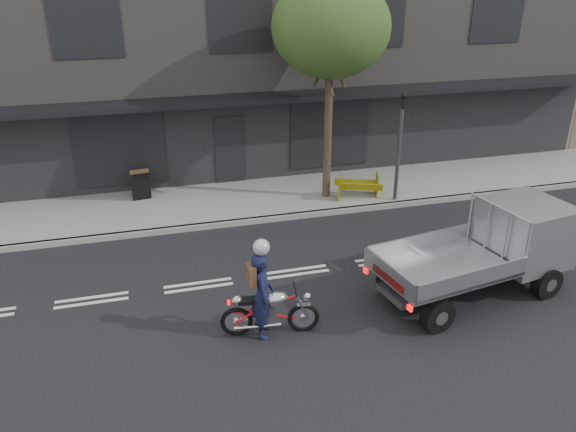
{
  "coord_description": "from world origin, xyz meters",
  "views": [
    {
      "loc": [
        -3.37,
        -11.53,
        6.92
      ],
      "look_at": [
        -0.07,
        0.5,
        1.31
      ],
      "focal_mm": 35.0,
      "sensor_mm": 36.0,
      "label": 1
    }
  ],
  "objects_px": {
    "motorcycle": "(270,310)",
    "sandwich_board": "(141,187)",
    "flatbed_ute": "(510,239)",
    "street_tree": "(331,28)",
    "rider": "(262,295)",
    "traffic_light_pole": "(399,154)",
    "construction_barrier": "(361,188)"
  },
  "relations": [
    {
      "from": "construction_barrier",
      "to": "traffic_light_pole",
      "type": "bearing_deg",
      "value": -15.55
    },
    {
      "from": "motorcycle",
      "to": "rider",
      "type": "relative_size",
      "value": 1.09
    },
    {
      "from": "street_tree",
      "to": "rider",
      "type": "xyz_separation_m",
      "value": [
        -3.55,
        -6.44,
        -4.35
      ]
    },
    {
      "from": "traffic_light_pole",
      "to": "construction_barrier",
      "type": "height_order",
      "value": "traffic_light_pole"
    },
    {
      "from": "street_tree",
      "to": "motorcycle",
      "type": "relative_size",
      "value": 3.34
    },
    {
      "from": "motorcycle",
      "to": "flatbed_ute",
      "type": "distance_m",
      "value": 5.79
    },
    {
      "from": "flatbed_ute",
      "to": "sandwich_board",
      "type": "bearing_deg",
      "value": 128.66
    },
    {
      "from": "street_tree",
      "to": "construction_barrier",
      "type": "distance_m",
      "value": 4.87
    },
    {
      "from": "rider",
      "to": "flatbed_ute",
      "type": "height_order",
      "value": "flatbed_ute"
    },
    {
      "from": "construction_barrier",
      "to": "sandwich_board",
      "type": "xyz_separation_m",
      "value": [
        -6.62,
        1.7,
        0.07
      ]
    },
    {
      "from": "traffic_light_pole",
      "to": "sandwich_board",
      "type": "height_order",
      "value": "traffic_light_pole"
    },
    {
      "from": "rider",
      "to": "flatbed_ute",
      "type": "bearing_deg",
      "value": -76.68
    },
    {
      "from": "sandwich_board",
      "to": "traffic_light_pole",
      "type": "bearing_deg",
      "value": -21.53
    },
    {
      "from": "motorcycle",
      "to": "construction_barrier",
      "type": "distance_m",
      "value": 7.31
    },
    {
      "from": "rider",
      "to": "motorcycle",
      "type": "bearing_deg",
      "value": -80.62
    },
    {
      "from": "rider",
      "to": "sandwich_board",
      "type": "distance_m",
      "value": 7.88
    },
    {
      "from": "motorcycle",
      "to": "flatbed_ute",
      "type": "bearing_deg",
      "value": 13.42
    },
    {
      "from": "traffic_light_pole",
      "to": "construction_barrier",
      "type": "xyz_separation_m",
      "value": [
        -1.05,
        0.29,
        -1.12
      ]
    },
    {
      "from": "motorcycle",
      "to": "rider",
      "type": "xyz_separation_m",
      "value": [
        -0.15,
        0.0,
        0.39
      ]
    },
    {
      "from": "traffic_light_pole",
      "to": "flatbed_ute",
      "type": "bearing_deg",
      "value": -86.21
    },
    {
      "from": "rider",
      "to": "traffic_light_pole",
      "type": "bearing_deg",
      "value": -35.4
    },
    {
      "from": "street_tree",
      "to": "construction_barrier",
      "type": "relative_size",
      "value": 4.94
    },
    {
      "from": "motorcycle",
      "to": "sandwich_board",
      "type": "distance_m",
      "value": 7.91
    },
    {
      "from": "street_tree",
      "to": "construction_barrier",
      "type": "bearing_deg",
      "value": -30.47
    },
    {
      "from": "rider",
      "to": "flatbed_ute",
      "type": "distance_m",
      "value": 5.91
    },
    {
      "from": "sandwich_board",
      "to": "rider",
      "type": "bearing_deg",
      "value": -81.3
    },
    {
      "from": "street_tree",
      "to": "rider",
      "type": "bearing_deg",
      "value": -118.88
    },
    {
      "from": "rider",
      "to": "street_tree",
      "type": "bearing_deg",
      "value": -19.46
    },
    {
      "from": "street_tree",
      "to": "flatbed_ute",
      "type": "bearing_deg",
      "value": -68.78
    },
    {
      "from": "rider",
      "to": "construction_barrier",
      "type": "distance_m",
      "value": 7.41
    },
    {
      "from": "traffic_light_pole",
      "to": "sandwich_board",
      "type": "relative_size",
      "value": 3.83
    },
    {
      "from": "rider",
      "to": "sandwich_board",
      "type": "bearing_deg",
      "value": 25.11
    }
  ]
}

